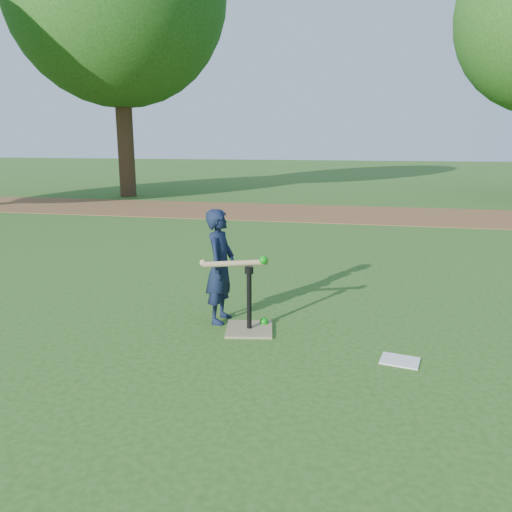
# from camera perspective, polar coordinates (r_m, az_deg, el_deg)

# --- Properties ---
(ground) EXTENTS (80.00, 80.00, 0.00)m
(ground) POSITION_cam_1_polar(r_m,az_deg,el_deg) (5.11, -3.26, -6.90)
(ground) COLOR #285116
(ground) RESTS_ON ground
(dirt_strip) EXTENTS (24.00, 3.00, 0.01)m
(dirt_strip) POSITION_cam_1_polar(r_m,az_deg,el_deg) (12.31, 6.05, 4.94)
(dirt_strip) COLOR brown
(dirt_strip) RESTS_ON ground
(child) EXTENTS (0.28, 0.42, 1.11)m
(child) POSITION_cam_1_polar(r_m,az_deg,el_deg) (4.83, -4.10, -1.18)
(child) COLOR black
(child) RESTS_ON ground
(wiffle_ball_ground) EXTENTS (0.08, 0.08, 0.08)m
(wiffle_ball_ground) POSITION_cam_1_polar(r_m,az_deg,el_deg) (4.85, 0.93, -7.50)
(wiffle_ball_ground) COLOR #0C840E
(wiffle_ball_ground) RESTS_ON ground
(clipboard) EXTENTS (0.34, 0.28, 0.01)m
(clipboard) POSITION_cam_1_polar(r_m,az_deg,el_deg) (4.28, 16.13, -11.42)
(clipboard) COLOR silver
(clipboard) RESTS_ON ground
(batting_tee) EXTENTS (0.50, 0.50, 0.61)m
(batting_tee) POSITION_cam_1_polar(r_m,az_deg,el_deg) (4.71, -0.78, -7.23)
(batting_tee) COLOR #897E57
(batting_tee) RESTS_ON ground
(swing_action) EXTENTS (0.62, 0.27, 0.10)m
(swing_action) POSITION_cam_1_polar(r_m,az_deg,el_deg) (4.56, -2.06, -0.75)
(swing_action) COLOR tan
(swing_action) RESTS_ON ground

